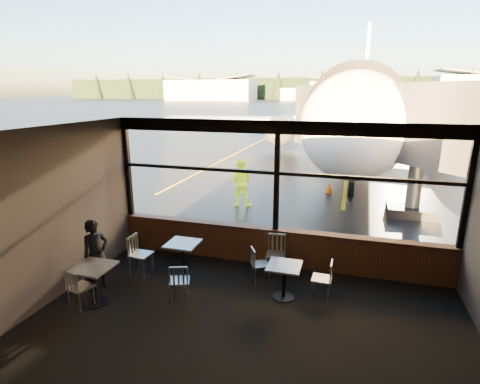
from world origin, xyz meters
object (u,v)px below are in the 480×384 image
at_px(cafe_table_near, 284,281).
at_px(ground_crew, 240,182).
at_px(airliner, 364,71).
at_px(cone_nose, 329,187).
at_px(cafe_table_left, 94,285).
at_px(chair_near_e, 322,279).
at_px(chair_mid_w, 141,255).
at_px(chair_near_n, 276,255).
at_px(chair_left_s, 81,288).
at_px(chair_near_w, 260,265).
at_px(jet_bridge, 413,139).
at_px(cafe_table_mid, 183,258).
at_px(passenger, 96,255).
at_px(chair_mid_s, 180,281).

xyz_separation_m(cafe_table_near, ground_crew, (-2.71, 6.02, 0.52)).
bearing_deg(airliner, cone_nose, -94.50).
xyz_separation_m(cafe_table_left, chair_near_e, (4.32, 1.53, -0.00)).
bearing_deg(chair_mid_w, chair_near_n, 109.30).
bearing_deg(chair_left_s, chair_near_e, 34.03).
relative_size(chair_near_e, chair_near_w, 1.01).
height_order(jet_bridge, ground_crew, jet_bridge).
relative_size(cafe_table_mid, chair_near_e, 0.96).
bearing_deg(chair_near_w, ground_crew, 172.02).
distance_m(airliner, passenger, 22.45).
relative_size(cafe_table_mid, chair_mid_s, 0.95).
xyz_separation_m(cafe_table_left, chair_mid_w, (0.22, 1.39, 0.06)).
bearing_deg(jet_bridge, chair_mid_s, -123.87).
xyz_separation_m(jet_bridge, chair_near_n, (-3.49, -5.94, -2.10)).
bearing_deg(chair_near_n, cafe_table_mid, 12.62).
xyz_separation_m(cafe_table_near, chair_near_e, (0.74, 0.25, 0.04)).
xyz_separation_m(chair_mid_s, passenger, (-1.88, -0.08, 0.37)).
bearing_deg(cone_nose, chair_near_w, -96.70).
bearing_deg(chair_near_e, chair_near_n, 56.78).
bearing_deg(cafe_table_left, chair_mid_w, 81.16).
bearing_deg(jet_bridge, chair_mid_w, -133.31).
xyz_separation_m(chair_mid_s, chair_mid_w, (-1.35, 0.77, 0.06)).
relative_size(cafe_table_left, chair_near_n, 0.89).
height_order(jet_bridge, chair_near_e, jet_bridge).
distance_m(airliner, chair_near_e, 20.89).
bearing_deg(cone_nose, cafe_table_mid, -108.06).
bearing_deg(cafe_table_mid, cone_nose, 71.94).
relative_size(chair_mid_w, passenger, 0.61).
bearing_deg(airliner, passenger, -102.83).
height_order(chair_mid_w, cone_nose, chair_mid_w).
xyz_separation_m(chair_near_n, ground_crew, (-2.34, 4.99, 0.43)).
bearing_deg(chair_mid_s, cone_nose, 55.36).
bearing_deg(cafe_table_left, cone_nose, 68.82).
distance_m(chair_near_n, ground_crew, 5.53).
height_order(chair_mid_s, chair_left_s, chair_left_s).
bearing_deg(chair_left_s, cone_nose, 81.40).
bearing_deg(ground_crew, chair_near_e, 116.31).
bearing_deg(cafe_table_left, cafe_table_mid, 54.92).
distance_m(cafe_table_near, chair_near_n, 1.10).
xyz_separation_m(cafe_table_near, chair_near_w, (-0.62, 0.55, 0.03)).
xyz_separation_m(cafe_table_left, chair_left_s, (-0.17, -0.19, 0.01)).
relative_size(airliner, chair_near_n, 38.96).
bearing_deg(cafe_table_mid, chair_near_n, 17.90).
xyz_separation_m(chair_near_e, cone_nose, (-0.39, 8.61, -0.19)).
bearing_deg(passenger, cafe_table_mid, -26.11).
xyz_separation_m(airliner, cone_nose, (-1.27, -11.64, -5.22)).
height_order(chair_near_e, chair_near_n, chair_near_n).
bearing_deg(jet_bridge, cafe_table_mid, -129.95).
height_order(chair_left_s, ground_crew, ground_crew).
bearing_deg(chair_mid_w, chair_near_w, 101.20).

